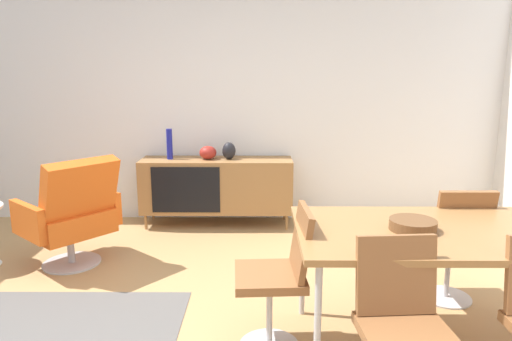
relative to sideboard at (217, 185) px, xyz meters
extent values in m
cube|color=white|center=(-0.07, 0.30, 0.96)|extent=(6.80, 0.12, 2.80)
cube|color=olive|center=(0.00, 0.00, 0.00)|extent=(1.60, 0.44, 0.56)
cube|color=black|center=(-0.30, -0.22, 0.00)|extent=(0.70, 0.01, 0.48)
cylinder|color=olive|center=(-0.74, -0.17, -0.36)|extent=(0.03, 0.03, 0.16)
cylinder|color=olive|center=(0.74, -0.17, -0.36)|extent=(0.03, 0.03, 0.16)
cylinder|color=olive|center=(-0.74, 0.17, -0.36)|extent=(0.03, 0.03, 0.16)
cylinder|color=olive|center=(0.74, 0.17, -0.36)|extent=(0.03, 0.03, 0.16)
ellipsoid|color=maroon|center=(-0.09, 0.00, 0.35)|extent=(0.18, 0.18, 0.14)
ellipsoid|color=black|center=(0.14, 0.00, 0.37)|extent=(0.14, 0.14, 0.18)
cylinder|color=navy|center=(-0.49, 0.00, 0.44)|extent=(0.06, 0.06, 0.32)
cube|color=olive|center=(1.46, -2.29, 0.28)|extent=(1.60, 0.90, 0.04)
cylinder|color=#B7B7BC|center=(0.74, -2.68, -0.09)|extent=(0.04, 0.04, 0.70)
cylinder|color=#B7B7BC|center=(0.74, -1.90, -0.09)|extent=(0.04, 0.04, 0.70)
cylinder|color=brown|center=(1.31, -2.31, 0.33)|extent=(0.26, 0.26, 0.06)
cube|color=brown|center=(1.81, -1.67, 0.01)|extent=(0.40, 0.40, 0.05)
cube|color=brown|center=(1.82, -1.85, 0.23)|extent=(0.38, 0.09, 0.38)
cylinder|color=#B7B7BC|center=(1.81, -1.67, -0.23)|extent=(0.04, 0.04, 0.42)
cylinder|color=#B7B7BC|center=(1.81, -1.67, -0.43)|extent=(0.36, 0.36, 0.01)
cube|color=brown|center=(0.51, -2.29, 0.01)|extent=(0.42, 0.42, 0.05)
cube|color=brown|center=(0.69, -2.28, 0.23)|extent=(0.11, 0.38, 0.38)
cylinder|color=#B7B7BC|center=(0.51, -2.29, -0.23)|extent=(0.04, 0.04, 0.42)
cube|color=brown|center=(1.11, -2.91, 0.01)|extent=(0.43, 0.43, 0.05)
cube|color=brown|center=(1.10, -2.73, 0.23)|extent=(0.39, 0.11, 0.38)
cube|color=#D85919|center=(-1.16, -1.07, -0.06)|extent=(0.82, 0.82, 0.20)
cube|color=#D85919|center=(-0.98, -1.23, 0.25)|extent=(0.59, 0.63, 0.51)
cube|color=#D85919|center=(-0.95, -0.82, 0.02)|extent=(0.42, 0.37, 0.28)
cube|color=#D85919|center=(-1.37, -1.32, 0.02)|extent=(0.42, 0.37, 0.28)
cylinder|color=#B7B7BC|center=(-1.16, -1.07, -0.30)|extent=(0.06, 0.06, 0.28)
cylinder|color=#B7B7BC|center=(-1.16, -1.07, -0.43)|extent=(0.48, 0.48, 0.02)
camera|label=1|loc=(0.45, -4.75, 1.15)|focal=32.05mm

